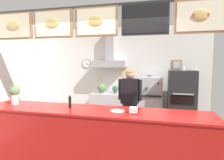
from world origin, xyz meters
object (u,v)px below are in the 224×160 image
(condiment_plate, at_px, (117,111))
(basil_vase, at_px, (15,94))
(shop_worker, at_px, (130,104))
(pepper_grinder, at_px, (70,101))
(potted_sage, at_px, (130,90))
(potted_thyme, at_px, (101,88))
(pizza_oven, at_px, (181,102))
(espresso_machine, at_px, (152,86))
(potted_oregano, at_px, (115,89))
(napkin_holder, at_px, (133,111))

(condiment_plate, bearing_deg, basil_vase, 179.27)
(shop_worker, height_order, pepper_grinder, shop_worker)
(shop_worker, xyz_separation_m, pepper_grinder, (-0.84, -1.16, 0.26))
(shop_worker, relative_size, potted_sage, 8.74)
(potted_sage, distance_m, potted_thyme, 0.85)
(pizza_oven, xyz_separation_m, condiment_plate, (-1.16, -2.17, 0.24))
(potted_sage, relative_size, potted_thyme, 0.69)
(potted_sage, xyz_separation_m, basil_vase, (-1.75, -2.43, 0.21))
(pizza_oven, bearing_deg, espresso_machine, 161.70)
(potted_oregano, height_order, pepper_grinder, pepper_grinder)
(shop_worker, height_order, condiment_plate, shop_worker)
(potted_oregano, relative_size, potted_thyme, 0.81)
(espresso_machine, bearing_deg, potted_thyme, 179.65)
(espresso_machine, relative_size, napkin_holder, 4.05)
(shop_worker, height_order, espresso_machine, shop_worker)
(pizza_oven, relative_size, espresso_machine, 2.99)
(pizza_oven, bearing_deg, potted_sage, 168.04)
(pizza_oven, distance_m, potted_thyme, 2.21)
(condiment_plate, bearing_deg, espresso_machine, 80.21)
(condiment_plate, bearing_deg, potted_thyme, 112.81)
(pizza_oven, xyz_separation_m, espresso_machine, (-0.75, 0.25, 0.34))
(napkin_holder, relative_size, condiment_plate, 0.64)
(shop_worker, bearing_deg, potted_thyme, -44.93)
(shop_worker, relative_size, pepper_grinder, 7.12)
(espresso_machine, relative_size, basil_vase, 1.68)
(shop_worker, bearing_deg, pepper_grinder, 59.24)
(potted_sage, bearing_deg, napkin_holder, -80.18)
(potted_thyme, height_order, condiment_plate, potted_thyme)
(basil_vase, bearing_deg, potted_sage, 54.32)
(basil_vase, distance_m, condiment_plate, 1.93)
(shop_worker, xyz_separation_m, condiment_plate, (-0.01, -1.19, 0.15))
(potted_oregano, distance_m, napkin_holder, 2.68)
(pepper_grinder, bearing_deg, condiment_plate, -2.54)
(espresso_machine, bearing_deg, potted_sage, 176.46)
(potted_oregano, xyz_separation_m, napkin_holder, (0.88, -2.53, 0.05))
(napkin_holder, bearing_deg, basil_vase, 177.91)
(shop_worker, distance_m, basil_vase, 2.28)
(pepper_grinder, bearing_deg, potted_thyme, 94.55)
(potted_oregano, distance_m, pepper_grinder, 2.45)
(espresso_machine, height_order, potted_oregano, espresso_machine)
(potted_sage, xyz_separation_m, potted_thyme, (-0.85, -0.03, 0.05))
(shop_worker, distance_m, potted_sage, 1.28)
(basil_vase, bearing_deg, potted_thyme, 69.50)
(potted_oregano, bearing_deg, condiment_plate, -76.03)
(potted_sage, relative_size, pepper_grinder, 0.81)
(basil_vase, distance_m, pepper_grinder, 1.09)
(shop_worker, bearing_deg, basil_vase, 36.45)
(espresso_machine, bearing_deg, basil_vase, -134.30)
(condiment_plate, bearing_deg, shop_worker, 89.55)
(espresso_machine, height_order, pepper_grinder, espresso_machine)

